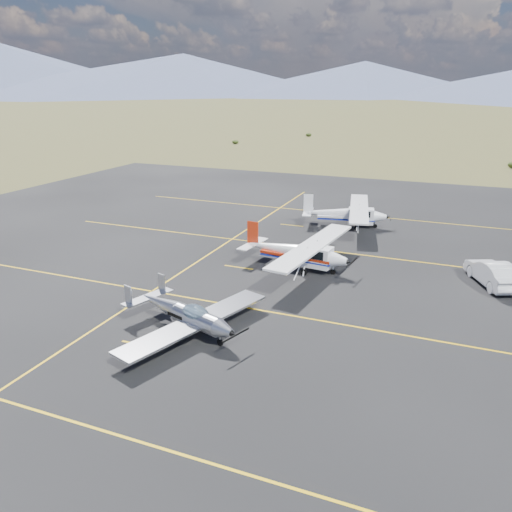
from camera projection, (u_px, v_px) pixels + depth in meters
The scene contains 6 objects.
ground at pixel (232, 324), 24.72m from camera, with size 1600.00×1600.00×0.00m, color #383D1C.
apron at pixel (280, 276), 30.85m from camera, with size 72.00×72.00×0.02m, color black.
aircraft_low_wing at pixel (187, 315), 23.68m from camera, with size 6.38×8.64×1.89m.
aircraft_cessna at pixel (297, 251), 31.87m from camera, with size 6.41×10.62×2.68m.
aircraft_plain at pixel (346, 213), 41.23m from camera, with size 6.39×10.30×2.60m.
sedan at pixel (493, 273), 29.33m from camera, with size 1.56×4.48×1.48m, color silver.
Camera 1 is at (9.47, -20.18, 11.28)m, focal length 35.00 mm.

